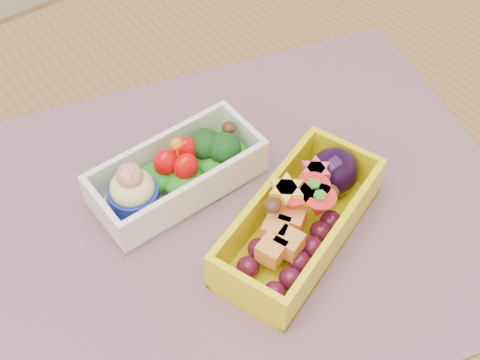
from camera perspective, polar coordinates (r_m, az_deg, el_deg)
table at (r=0.69m, az=-1.57°, el=-7.96°), size 1.20×0.80×0.75m
placemat at (r=0.61m, az=-0.29°, el=-2.93°), size 0.62×0.53×0.00m
bento_white at (r=0.61m, az=-5.68°, el=0.54°), size 0.17×0.07×0.07m
bento_yellow at (r=0.57m, az=5.56°, el=-3.36°), size 0.20×0.14×0.06m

